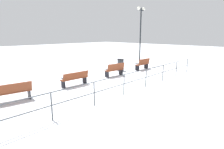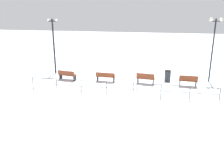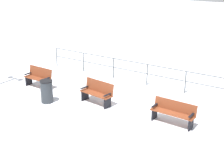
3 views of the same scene
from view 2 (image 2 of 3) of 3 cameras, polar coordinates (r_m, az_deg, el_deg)
ground_plane at (r=19.66m, az=3.27°, el=-1.96°), size 80.00×80.00×0.00m
bench_nearest at (r=19.49m, az=18.14°, el=-1.42°), size 0.53×1.44×0.94m
bench_second at (r=19.32m, az=8.19°, el=-0.92°), size 0.70×1.52×0.94m
bench_third at (r=19.70m, az=-1.60°, el=-0.51°), size 0.53×1.65×0.84m
bench_fourth at (r=20.54m, az=-10.92°, el=-0.11°), size 0.79×1.65×0.87m
lamppost_near at (r=20.82m, az=23.66°, el=8.22°), size 0.29×1.03×5.31m
lamppost_middle at (r=22.33m, az=-14.10°, el=7.93°), size 0.22×1.00×5.13m
waterfront_railing at (r=16.49m, az=1.94°, el=-2.99°), size 0.05×13.40×1.04m
trash_bin at (r=20.36m, az=13.45°, el=-0.32°), size 0.52×0.52×0.96m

